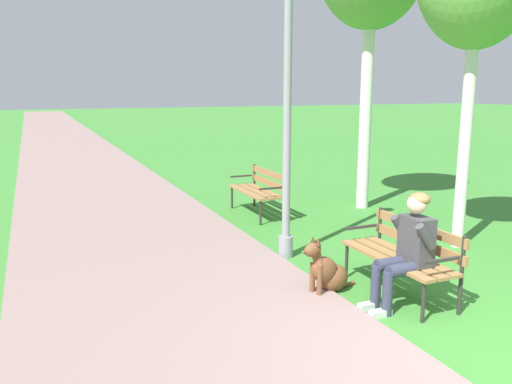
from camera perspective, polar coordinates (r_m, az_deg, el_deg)
name	(u,v)px	position (r m, az deg, el deg)	size (l,w,h in m)	color
ground_plane	(483,365)	(5.04, 23.76, -17.06)	(120.00, 120.00, 0.00)	#3D8433
paved_path	(60,136)	(27.05, -20.75, 5.77)	(3.47, 60.00, 0.04)	gray
park_bench_near	(404,251)	(6.12, 15.98, -6.26)	(0.55, 1.50, 0.85)	olive
park_bench_mid	(260,188)	(9.56, 0.46, 0.48)	(0.55, 1.50, 0.85)	olive
person_seated_on_near_bench	(408,246)	(5.72, 16.39, -5.75)	(0.74, 0.49, 1.25)	#33384C
dog_brown	(327,271)	(6.05, 7.88, -8.66)	(0.83, 0.37, 0.71)	brown
lamp_post_near	(288,82)	(6.94, 3.50, 11.96)	(0.24, 0.24, 4.63)	gray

